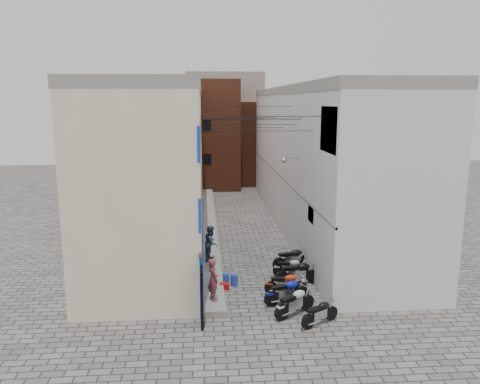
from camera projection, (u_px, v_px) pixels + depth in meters
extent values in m
plane|color=#565351|center=(268.00, 316.00, 17.92)|extent=(90.00, 90.00, 0.00)
cube|color=gray|center=(209.00, 225.00, 30.46)|extent=(0.90, 26.00, 0.25)
cube|color=beige|center=(162.00, 163.00, 29.43)|extent=(5.00, 26.00, 8.50)
cube|color=#C26E6D|center=(201.00, 167.00, 29.67)|extent=(0.10, 26.00, 0.80)
cube|color=#0C37BD|center=(202.00, 246.00, 22.27)|extent=(0.12, 10.20, 2.40)
cube|color=#0C37BD|center=(200.00, 163.00, 21.50)|extent=(0.10, 10.20, 4.00)
cube|color=gray|center=(159.00, 90.00, 28.57)|extent=(5.10, 26.00, 0.50)
cube|color=black|center=(202.00, 295.00, 17.12)|extent=(0.10, 1.20, 2.20)
cube|color=silver|center=(318.00, 161.00, 30.22)|extent=(5.00, 26.00, 8.50)
cube|color=#0C37BD|center=(330.00, 130.00, 18.25)|extent=(0.10, 2.40, 1.80)
cube|color=white|center=(312.00, 214.00, 21.46)|extent=(0.08, 1.00, 0.70)
cylinder|color=#B2B2B7|center=(292.00, 159.00, 23.94)|extent=(0.80, 0.06, 0.06)
sphere|color=#B2B2B7|center=(284.00, 161.00, 23.93)|extent=(0.28, 0.28, 0.28)
cube|color=gray|center=(320.00, 90.00, 29.35)|extent=(5.10, 26.00, 0.50)
cube|color=gray|center=(280.00, 175.00, 30.19)|extent=(0.10, 26.00, 0.12)
cube|color=brown|center=(207.00, 134.00, 44.20)|extent=(6.00, 6.00, 10.00)
cube|color=brown|center=(257.00, 143.00, 46.74)|extent=(5.00, 6.00, 8.00)
cube|color=gray|center=(225.00, 126.00, 50.13)|extent=(8.00, 5.00, 11.00)
cube|color=black|center=(230.00, 178.00, 42.35)|extent=(2.00, 0.30, 2.40)
cylinder|color=black|center=(263.00, 116.00, 18.44)|extent=(5.20, 0.02, 0.02)
cylinder|color=black|center=(257.00, 131.00, 20.53)|extent=(5.20, 0.02, 0.02)
cylinder|color=black|center=(251.00, 120.00, 22.90)|extent=(5.20, 0.02, 0.02)
cylinder|color=black|center=(247.00, 107.00, 25.23)|extent=(5.20, 0.02, 0.02)
cylinder|color=black|center=(242.00, 128.00, 28.42)|extent=(5.20, 0.02, 0.02)
cylinder|color=black|center=(238.00, 118.00, 31.25)|extent=(5.20, 0.02, 0.02)
cylinder|color=black|center=(255.00, 119.00, 21.41)|extent=(5.65, 2.07, 0.02)
cylinder|color=black|center=(248.00, 124.00, 24.43)|extent=(5.80, 1.58, 0.02)
imported|color=brown|center=(213.00, 279.00, 18.63)|extent=(0.62, 0.74, 1.73)
imported|color=#323C4B|center=(211.00, 243.00, 23.36)|extent=(0.87, 1.00, 1.76)
cylinder|color=#243CB6|center=(234.00, 280.00, 20.82)|extent=(0.44, 0.44, 0.53)
cylinder|color=blue|center=(226.00, 278.00, 21.11)|extent=(0.31, 0.31, 0.46)
cube|color=#9B0D0B|center=(224.00, 286.00, 20.45)|extent=(0.43, 0.33, 0.26)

